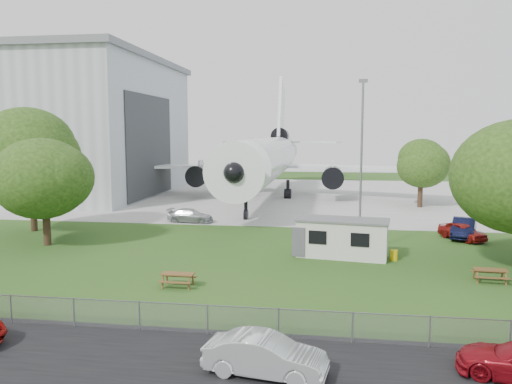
# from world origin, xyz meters

# --- Properties ---
(ground) EXTENTS (160.00, 160.00, 0.00)m
(ground) POSITION_xyz_m (0.00, 0.00, 0.00)
(ground) COLOR #365D20
(asphalt_strip) EXTENTS (120.00, 8.00, 0.02)m
(asphalt_strip) POSITION_xyz_m (0.00, -13.00, 0.01)
(asphalt_strip) COLOR black
(asphalt_strip) RESTS_ON ground
(concrete_apron) EXTENTS (120.00, 46.00, 0.03)m
(concrete_apron) POSITION_xyz_m (0.00, 38.00, 0.01)
(concrete_apron) COLOR #B7B7B2
(concrete_apron) RESTS_ON ground
(hangar) EXTENTS (43.00, 31.00, 18.55)m
(hangar) POSITION_xyz_m (-37.97, 36.00, 9.41)
(hangar) COLOR #B2B7BC
(hangar) RESTS_ON ground
(airliner) EXTENTS (46.36, 47.73, 17.69)m
(airliner) POSITION_xyz_m (-2.00, 35.86, 5.27)
(airliner) COLOR white
(airliner) RESTS_ON ground
(site_cabin) EXTENTS (6.92, 3.60, 2.62)m
(site_cabin) POSITION_xyz_m (6.98, 4.91, 1.31)
(site_cabin) COLOR beige
(site_cabin) RESTS_ON ground
(picnic_west) EXTENTS (1.81, 1.51, 0.76)m
(picnic_west) POSITION_xyz_m (-2.21, -3.29, 0.00)
(picnic_west) COLOR brown
(picnic_west) RESTS_ON ground
(picnic_east) EXTENTS (1.88, 1.60, 0.76)m
(picnic_east) POSITION_xyz_m (15.15, 0.08, 0.00)
(picnic_east) COLOR brown
(picnic_east) RESTS_ON ground
(fence) EXTENTS (58.00, 0.04, 1.30)m
(fence) POSITION_xyz_m (0.00, -9.50, 0.00)
(fence) COLOR gray
(fence) RESTS_ON ground
(lamp_mast) EXTENTS (0.16, 0.16, 12.00)m
(lamp_mast) POSITION_xyz_m (8.20, 6.20, 6.00)
(lamp_mast) COLOR slate
(lamp_mast) RESTS_ON ground
(tree_west_big) EXTENTS (9.26, 9.26, 11.35)m
(tree_west_big) POSITION_xyz_m (-19.26, 10.22, 6.71)
(tree_west_big) COLOR #382619
(tree_west_big) RESTS_ON ground
(tree_west_small) EXTENTS (7.17, 7.17, 8.97)m
(tree_west_small) POSITION_xyz_m (-15.07, 5.25, 5.37)
(tree_west_small) COLOR #382619
(tree_west_small) RESTS_ON ground
(tree_far_apron) EXTENTS (6.29, 6.29, 8.14)m
(tree_far_apron) POSITION_xyz_m (16.36, 29.22, 4.98)
(tree_far_apron) COLOR #382619
(tree_far_apron) RESTS_ON ground
(car_centre_sedan) EXTENTS (4.51, 2.15, 1.43)m
(car_centre_sedan) POSITION_xyz_m (3.85, -12.68, 0.71)
(car_centre_sedan) COLOR silver
(car_centre_sedan) RESTS_ON ground
(car_ne_hatch) EXTENTS (3.55, 4.33, 1.39)m
(car_ne_hatch) POSITION_xyz_m (16.54, 11.62, 0.70)
(car_ne_hatch) COLOR maroon
(car_ne_hatch) RESTS_ON ground
(car_ne_sedan) EXTENTS (3.09, 5.10, 1.59)m
(car_ne_sedan) POSITION_xyz_m (16.88, 12.51, 0.79)
(car_ne_sedan) COLOR black
(car_ne_sedan) RESTS_ON ground
(car_apron_van) EXTENTS (4.49, 2.08, 1.27)m
(car_apron_van) POSITION_xyz_m (-6.96, 16.15, 0.64)
(car_apron_van) COLOR #B4B7BC
(car_apron_van) RESTS_ON ground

